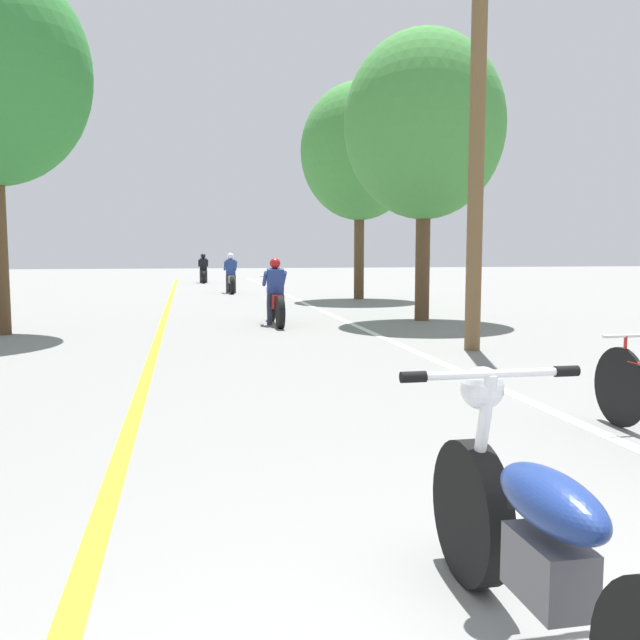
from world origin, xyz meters
TOP-DOWN VIEW (x-y plane):
  - lane_stripe_center at (-1.70, 13.04)m, footprint 0.14×48.00m
  - lane_stripe_edge at (2.24, 13.04)m, footprint 0.14×48.00m
  - utility_pole at (3.17, 8.69)m, footprint 1.10×0.24m
  - roadside_tree_right_near at (3.96, 13.18)m, footprint 3.53×3.18m
  - roadside_tree_right_far at (4.26, 19.95)m, footprint 3.74×3.36m
  - motorcycle_foreground at (0.08, 1.08)m, footprint 0.81×2.04m
  - motorcycle_rider_lead at (0.63, 12.93)m, footprint 0.50×2.12m
  - motorcycle_rider_mid at (0.43, 23.97)m, footprint 0.50×2.08m
  - motorcycle_rider_far at (-0.35, 32.29)m, footprint 0.50×1.95m

SIDE VIEW (x-z plane):
  - lane_stripe_center at x=-1.70m, z-range 0.00..0.01m
  - lane_stripe_edge at x=2.24m, z-range 0.00..0.01m
  - motorcycle_foreground at x=0.08m, z-range -0.08..0.96m
  - motorcycle_rider_lead at x=0.63m, z-range -0.17..1.23m
  - motorcycle_rider_far at x=-0.35m, z-range -0.17..1.25m
  - motorcycle_rider_mid at x=0.43m, z-range -0.18..1.29m
  - utility_pole at x=3.17m, z-range 0.09..6.34m
  - roadside_tree_right_near at x=3.96m, z-range 1.10..7.39m
  - roadside_tree_right_far at x=4.26m, z-range 1.24..8.05m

